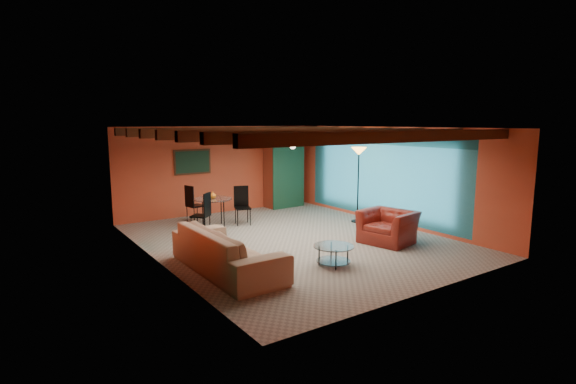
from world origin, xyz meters
TOP-DOWN VIEW (x-y plane):
  - room at (0.00, 0.11)m, footprint 6.52×8.01m
  - sofa at (-2.32, -1.14)m, footprint 1.15×2.87m
  - armchair at (1.72, -1.47)m, footprint 1.26×1.38m
  - coffee_table at (-0.43, -2.04)m, footprint 0.99×0.99m
  - dining_table at (-1.00, 2.36)m, footprint 2.60×2.60m
  - armoire at (2.20, 3.70)m, footprint 1.26×0.67m
  - floor_lamp at (2.65, 0.56)m, footprint 0.58×0.58m
  - ceiling_fan at (0.00, 0.00)m, footprint 1.50×1.50m
  - painting at (-0.90, 3.96)m, footprint 1.05×0.03m
  - potted_plant at (2.20, 3.70)m, footprint 0.47×0.43m
  - vase at (-1.00, 2.36)m, footprint 0.19×0.19m

SIDE VIEW (x-z plane):
  - coffee_table at x=-0.43m, z-range 0.00..0.42m
  - armchair at x=1.72m, z-range 0.00..0.77m
  - sofa at x=-2.32m, z-range 0.00..0.83m
  - dining_table at x=-1.00m, z-range 0.00..1.08m
  - floor_lamp at x=2.65m, z-range 0.00..2.14m
  - armoire at x=2.20m, z-range 0.00..2.16m
  - vase at x=-1.00m, z-range 1.08..1.27m
  - painting at x=-0.90m, z-range 1.32..1.97m
  - ceiling_fan at x=0.00m, z-range 2.14..2.58m
  - room at x=0.00m, z-range 1.01..3.72m
  - potted_plant at x=2.20m, z-range 2.16..2.61m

